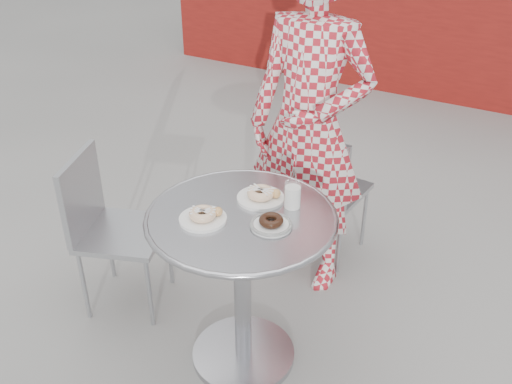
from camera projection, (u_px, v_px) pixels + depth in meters
The scene contains 9 objects.
ground at pixel (249, 351), 2.64m from camera, with size 60.00×60.00×0.00m, color #A09D98.
bistro_table at pixel (242, 254), 2.32m from camera, with size 0.76×0.76×0.77m.
chair_far at pixel (326, 215), 3.21m from camera, with size 0.40×0.40×0.78m.
chair_left at pixel (125, 260), 2.83m from camera, with size 0.50×0.50×0.81m.
seated_person at pixel (309, 127), 2.73m from camera, with size 0.63×0.41×1.73m, color #A81925.
plate_far at pixel (261, 195), 2.32m from camera, with size 0.19×0.19×0.05m.
plate_near at pixel (204, 216), 2.18m from camera, with size 0.18×0.18×0.05m.
plate_checker at pixel (271, 223), 2.15m from camera, with size 0.16×0.16×0.04m.
milk_cup at pixel (293, 196), 2.25m from camera, with size 0.07×0.07×0.11m.
Camera 1 is at (0.99, -1.63, 1.98)m, focal length 40.00 mm.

